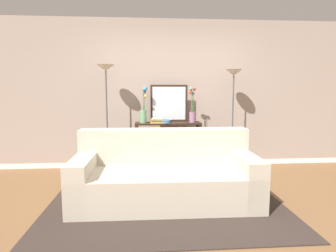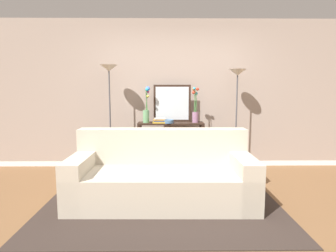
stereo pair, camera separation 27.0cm
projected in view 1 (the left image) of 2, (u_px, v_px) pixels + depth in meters
The scene contains 13 objects.
ground_plane at pixel (187, 209), 3.39m from camera, with size 16.00×16.00×0.02m, color brown.
back_wall at pixel (172, 94), 5.20m from camera, with size 12.00×0.15×2.62m.
area_rug at pixel (166, 205), 3.46m from camera, with size 2.84×1.99×0.01m.
couch at pixel (165, 177), 3.58m from camera, with size 2.23×1.01×0.88m.
console_table at pixel (168, 139), 4.89m from camera, with size 1.11×0.32×0.84m.
floor_lamp_left at pixel (106, 89), 4.63m from camera, with size 0.28×0.28×1.79m.
floor_lamp_right at pixel (233, 92), 4.80m from camera, with size 0.28×0.28×1.73m.
wall_mirror at pixel (169, 103), 4.94m from camera, with size 0.64×0.02×0.64m.
vase_tall_flowers at pixel (144, 109), 4.77m from camera, with size 0.12×0.11×0.61m.
vase_short_flowers at pixel (192, 110), 4.86m from camera, with size 0.11×0.11×0.60m.
fruit_bowl at pixel (166, 121), 4.76m from camera, with size 0.17×0.17×0.06m.
book_stack at pixel (157, 121), 4.76m from camera, with size 0.22×0.15×0.09m.
book_row_under_console at pixel (150, 168), 4.93m from camera, with size 0.30×0.17×0.13m.
Camera 1 is at (-0.48, -3.21, 1.39)m, focal length 30.65 mm.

